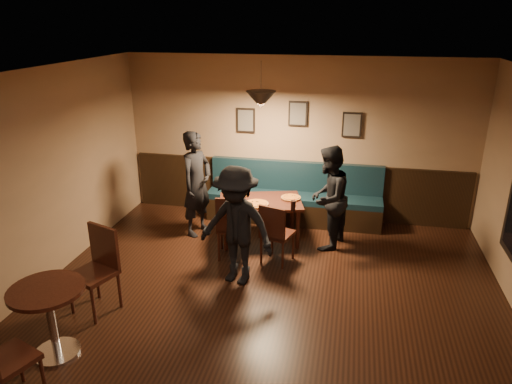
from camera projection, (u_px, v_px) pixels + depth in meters
floor at (256, 333)px, 5.37m from camera, size 7.00×7.00×0.00m
ceiling at (256, 83)px, 4.39m from camera, size 7.00×7.00×0.00m
wall_back at (297, 139)px, 8.09m from camera, size 6.00×0.00×6.00m
wall_left at (3, 199)px, 5.45m from camera, size 0.00×7.00×7.00m
wainscot at (296, 189)px, 8.38m from camera, size 5.88×0.06×1.00m
booth_bench at (294, 194)px, 8.13m from camera, size 3.00×0.60×1.00m
picture_left at (246, 120)px, 8.13m from camera, size 0.32×0.04×0.42m
picture_center at (298, 114)px, 7.90m from camera, size 0.32×0.04×0.42m
picture_right at (352, 125)px, 7.78m from camera, size 0.32×0.04×0.42m
pendant_lamp at (261, 100)px, 6.82m from camera, size 0.44×0.44×0.25m
dining_table at (260, 220)px, 7.49m from camera, size 1.43×1.11×0.68m
chair_near_left at (232, 225)px, 6.95m from camera, size 0.51×0.51×0.99m
chair_near_right at (278, 232)px, 6.79m from camera, size 0.51×0.51×0.92m
diner_left at (197, 184)px, 7.56m from camera, size 0.60×0.73×1.72m
diner_right at (328, 198)px, 7.12m from camera, size 0.81×0.92×1.61m
diner_front at (236, 226)px, 6.16m from camera, size 1.17×0.85×1.63m
pizza_a at (235, 194)px, 7.57m from camera, size 0.44×0.44×0.04m
pizza_b at (257, 204)px, 7.19m from camera, size 0.49×0.49×0.04m
pizza_c at (291, 198)px, 7.44m from camera, size 0.34×0.34×0.04m
soda_glass at (293, 206)px, 6.96m from camera, size 0.09×0.09×0.16m
tabasco_bottle at (294, 202)px, 7.16m from camera, size 0.03×0.03×0.11m
napkin_a at (230, 193)px, 7.70m from camera, size 0.18×0.18×0.01m
napkin_b at (224, 204)px, 7.24m from camera, size 0.16×0.16×0.01m
cutlery_set at (254, 209)px, 7.05m from camera, size 0.21×0.02×0.00m
cafe_table at (52, 322)px, 4.90m from camera, size 0.87×0.87×0.81m
cafe_chair_far at (93, 272)px, 5.61m from camera, size 0.60×0.60×1.05m
cafe_chair_near at (7, 358)px, 4.25m from camera, size 0.56×0.56×0.99m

